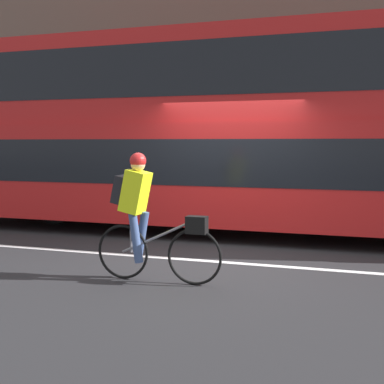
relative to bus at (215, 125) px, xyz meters
name	(u,v)px	position (x,y,z in m)	size (l,w,h in m)	color
ground_plane	(209,260)	(0.61, -2.41, -2.13)	(80.00, 80.00, 0.00)	#232326
road_center_line	(207,261)	(0.61, -2.52, -2.12)	(50.00, 0.14, 0.01)	silver
sidewalk_curb	(276,209)	(0.61, 3.52, -2.05)	(60.00, 2.09, 0.15)	gray
building_facade	(286,61)	(0.61, 4.71, 1.88)	(60.00, 0.30, 8.02)	brown
bus	(215,125)	(0.00, 0.00, 0.00)	(11.73, 2.47, 3.86)	black
cyclist_on_bike	(145,213)	(0.19, -3.87, -1.23)	(1.72, 0.32, 1.67)	black
trash_bin	(59,182)	(-5.79, 3.41, -1.48)	(0.54, 0.54, 0.98)	#515156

